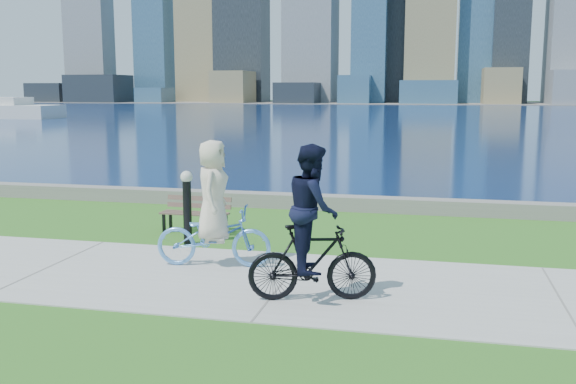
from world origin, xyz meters
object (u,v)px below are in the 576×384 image
park_bench (196,211)px  cyclist_man (313,236)px  bollard_lamp (187,203)px  cyclist_woman (213,220)px

park_bench → cyclist_man: size_ratio=0.65×
bollard_lamp → cyclist_man: bearing=-43.0°
cyclist_woman → park_bench: bearing=19.7°
park_bench → bollard_lamp: bollard_lamp is taller
cyclist_man → park_bench: bearing=25.5°
park_bench → cyclist_man: cyclist_man is taller
bollard_lamp → cyclist_woman: size_ratio=0.68×
bollard_lamp → cyclist_woman: bearing=-53.7°
bollard_lamp → cyclist_woman: 1.72m
park_bench → cyclist_man: 4.96m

